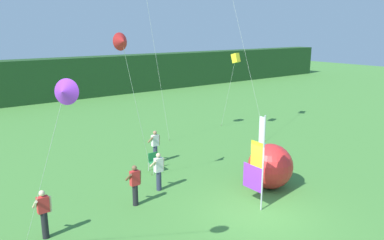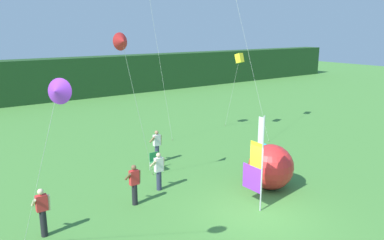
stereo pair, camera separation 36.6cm
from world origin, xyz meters
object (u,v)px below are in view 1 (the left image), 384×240
(kite_purple_delta_4, at_px, (64,94))
(person_far_right, at_px, (159,170))
(person_far_left, at_px, (135,184))
(folding_chair, at_px, (154,161))
(person_near_banner, at_px, (155,146))
(inflatable_balloon, at_px, (270,166))
(kite_red_delta_3, at_px, (122,42))
(banner_flag, at_px, (257,164))
(person_mid_field, at_px, (44,213))
(kite_yellow_box_0, at_px, (236,58))

(kite_purple_delta_4, bearing_deg, person_far_right, 42.53)
(person_far_left, height_order, folding_chair, person_far_left)
(folding_chair, xyz_separation_m, kite_purple_delta_4, (-6.40, -7.00, 4.89))
(kite_purple_delta_4, bearing_deg, person_near_banner, 48.29)
(person_far_right, distance_m, folding_chair, 2.36)
(inflatable_balloon, relative_size, kite_red_delta_3, 0.29)
(banner_flag, relative_size, person_mid_field, 2.19)
(banner_flag, relative_size, person_near_banner, 2.15)
(person_near_banner, distance_m, person_far_left, 4.79)
(inflatable_balloon, height_order, folding_chair, inflatable_balloon)
(kite_yellow_box_0, xyz_separation_m, kite_purple_delta_4, (-14.42, -9.90, 0.51))
(kite_yellow_box_0, bearing_deg, person_far_right, -151.21)
(person_near_banner, bearing_deg, inflatable_balloon, -67.30)
(person_far_left, relative_size, kite_red_delta_3, 0.25)
(banner_flag, relative_size, person_far_right, 2.22)
(person_near_banner, distance_m, kite_red_delta_3, 6.61)
(kite_purple_delta_4, bearing_deg, inflatable_balloon, 13.60)
(person_far_right, bearing_deg, inflatable_balloon, -33.56)
(person_mid_field, bearing_deg, person_near_banner, 30.48)
(kite_red_delta_3, bearing_deg, folding_chair, 36.69)
(person_mid_field, xyz_separation_m, kite_red_delta_3, (3.77, 1.34, 5.34))
(person_near_banner, height_order, folding_chair, person_near_banner)
(person_mid_field, relative_size, folding_chair, 1.90)
(person_mid_field, distance_m, kite_red_delta_3, 6.67)
(person_mid_field, xyz_separation_m, person_far_right, (5.03, 0.98, -0.01))
(person_mid_field, relative_size, kite_red_delta_3, 0.26)
(inflatable_balloon, distance_m, kite_yellow_box_0, 9.96)
(person_mid_field, distance_m, inflatable_balloon, 9.19)
(kite_purple_delta_4, bearing_deg, person_mid_field, 85.25)
(kite_red_delta_3, height_order, kite_purple_delta_4, kite_red_delta_3)
(inflatable_balloon, xyz_separation_m, kite_purple_delta_4, (-9.36, -2.26, 4.42))
(inflatable_balloon, height_order, kite_purple_delta_4, kite_purple_delta_4)
(inflatable_balloon, relative_size, folding_chair, 2.19)
(person_far_left, bearing_deg, kite_yellow_box_0, 28.08)
(person_far_left, bearing_deg, banner_flag, -39.25)
(person_far_left, bearing_deg, kite_red_delta_3, 77.34)
(folding_chair, bearing_deg, person_far_left, -132.88)
(inflatable_balloon, bearing_deg, person_far_right, 146.44)
(inflatable_balloon, bearing_deg, kite_red_delta_3, 150.26)
(folding_chair, bearing_deg, kite_yellow_box_0, 19.88)
(banner_flag, bearing_deg, person_far_left, 140.75)
(kite_red_delta_3, bearing_deg, person_far_right, -15.72)
(banner_flag, distance_m, kite_purple_delta_4, 8.42)
(person_near_banner, xyz_separation_m, inflatable_balloon, (2.35, -5.61, 0.06))
(folding_chair, bearing_deg, person_far_right, -116.60)
(person_near_banner, height_order, person_far_left, person_near_banner)
(person_near_banner, height_order, person_mid_field, person_near_banner)
(person_near_banner, bearing_deg, folding_chair, -124.98)
(person_mid_field, xyz_separation_m, kite_purple_delta_4, (-0.33, -3.94, 4.50))
(inflatable_balloon, height_order, kite_yellow_box_0, kite_yellow_box_0)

